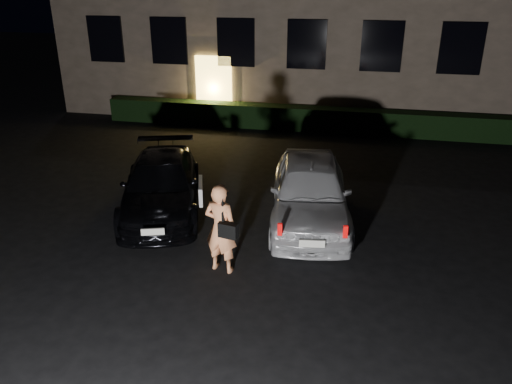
# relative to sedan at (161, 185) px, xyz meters

# --- Properties ---
(ground) EXTENTS (80.00, 80.00, 0.00)m
(ground) POSITION_rel_sedan_xyz_m (2.41, -2.89, -0.63)
(ground) COLOR black
(ground) RESTS_ON ground
(hedge) EXTENTS (15.00, 0.70, 0.85)m
(hedge) POSITION_rel_sedan_xyz_m (2.41, 7.61, -0.21)
(hedge) COLOR black
(hedge) RESTS_ON ground
(sedan) EXTENTS (3.01, 4.68, 1.26)m
(sedan) POSITION_rel_sedan_xyz_m (0.00, 0.00, 0.00)
(sedan) COLOR black
(sedan) RESTS_ON ground
(hatch) EXTENTS (2.32, 4.53, 1.48)m
(hatch) POSITION_rel_sedan_xyz_m (3.54, 0.14, 0.11)
(hatch) COLOR silver
(hatch) RESTS_ON ground
(man) EXTENTS (0.74, 0.55, 1.77)m
(man) POSITION_rel_sedan_xyz_m (2.16, -2.34, 0.26)
(man) COLOR #FF9C64
(man) RESTS_ON ground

